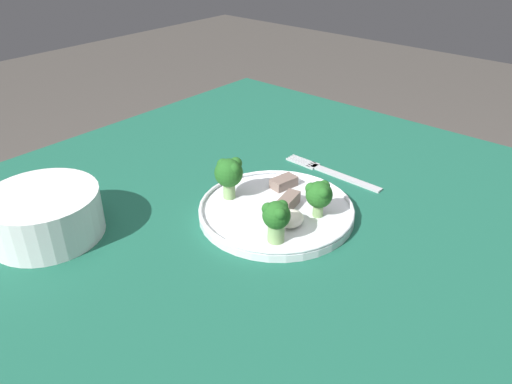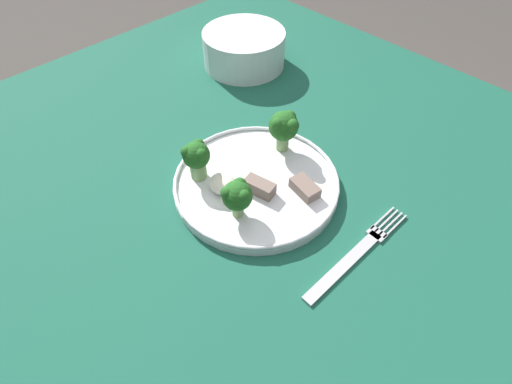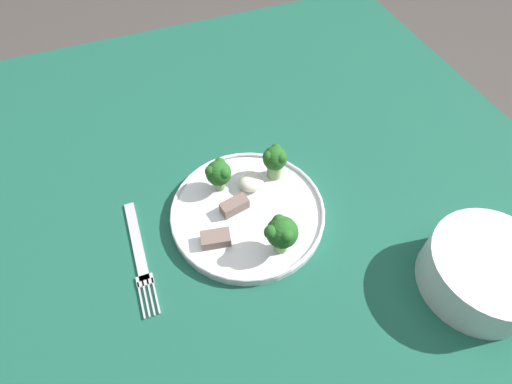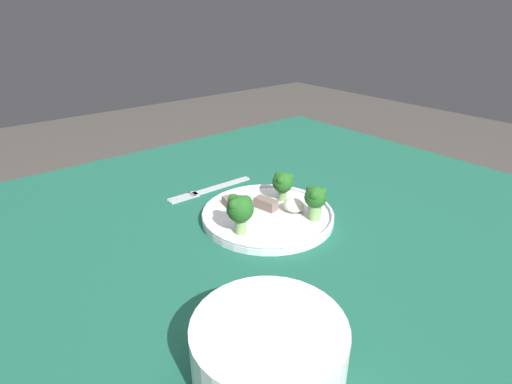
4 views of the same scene
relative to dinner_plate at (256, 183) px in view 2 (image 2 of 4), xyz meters
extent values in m
plane|color=#4C4742|center=(-0.02, -0.04, -0.73)|extent=(8.00, 8.00, 0.00)
cube|color=#195642|center=(-0.02, -0.04, -0.02)|extent=(1.06, 1.10, 0.03)
cylinder|color=brown|center=(-0.49, 0.45, -0.38)|extent=(0.06, 0.06, 0.69)
cylinder|color=white|center=(0.00, 0.00, 0.00)|extent=(0.24, 0.24, 0.01)
torus|color=white|center=(0.00, 0.00, 0.01)|extent=(0.24, 0.24, 0.01)
cube|color=#B2B2B7|center=(0.17, -0.02, -0.01)|extent=(0.02, 0.14, 0.00)
cube|color=#B2B2B7|center=(0.18, 0.05, -0.01)|extent=(0.02, 0.02, 0.00)
cube|color=#B2B2B7|center=(0.19, 0.08, -0.01)|extent=(0.00, 0.06, 0.00)
cube|color=#B2B2B7|center=(0.18, 0.08, -0.01)|extent=(0.00, 0.06, 0.00)
cube|color=#B2B2B7|center=(0.17, 0.08, -0.01)|extent=(0.00, 0.06, 0.00)
cube|color=#B2B2B7|center=(0.17, 0.08, -0.01)|extent=(0.00, 0.06, 0.00)
cylinder|color=white|center=(-0.26, 0.22, 0.03)|extent=(0.16, 0.16, 0.07)
cylinder|color=silver|center=(-0.26, 0.22, 0.02)|extent=(0.13, 0.13, 0.05)
cylinder|color=#7FA866|center=(0.03, -0.06, 0.01)|extent=(0.02, 0.02, 0.02)
sphere|color=#215B1E|center=(0.03, -0.06, 0.04)|extent=(0.04, 0.04, 0.04)
sphere|color=#215B1E|center=(0.04, -0.06, 0.05)|extent=(0.02, 0.02, 0.02)
sphere|color=#215B1E|center=(0.02, -0.05, 0.05)|extent=(0.02, 0.02, 0.02)
sphere|color=#215B1E|center=(0.02, -0.07, 0.05)|extent=(0.02, 0.02, 0.02)
cylinder|color=#7FA866|center=(-0.02, 0.08, 0.02)|extent=(0.02, 0.02, 0.03)
sphere|color=#215B1E|center=(-0.02, 0.08, 0.05)|extent=(0.05, 0.05, 0.05)
sphere|color=#215B1E|center=(-0.01, 0.08, 0.06)|extent=(0.02, 0.02, 0.02)
sphere|color=#215B1E|center=(-0.03, 0.09, 0.06)|extent=(0.02, 0.02, 0.02)
sphere|color=#215B1E|center=(-0.03, 0.07, 0.06)|extent=(0.02, 0.02, 0.02)
cylinder|color=#7FA866|center=(-0.07, -0.05, 0.02)|extent=(0.02, 0.02, 0.03)
sphere|color=#215B1E|center=(-0.07, -0.05, 0.05)|extent=(0.04, 0.04, 0.04)
sphere|color=#215B1E|center=(-0.05, -0.05, 0.05)|extent=(0.02, 0.02, 0.02)
sphere|color=#215B1E|center=(-0.07, -0.04, 0.05)|extent=(0.02, 0.02, 0.02)
sphere|color=#215B1E|center=(-0.07, -0.06, 0.05)|extent=(0.02, 0.02, 0.02)
cube|color=#756056|center=(0.06, 0.03, 0.01)|extent=(0.05, 0.03, 0.02)
cube|color=#756056|center=(0.02, -0.01, 0.01)|extent=(0.05, 0.03, 0.02)
ellipsoid|color=silver|center=(-0.02, -0.04, 0.01)|extent=(0.04, 0.04, 0.02)
camera|label=1|loc=(-0.52, -0.41, 0.41)|focal=35.00mm
camera|label=2|loc=(0.28, -0.28, 0.43)|focal=28.00mm
camera|label=3|loc=(0.11, 0.34, 0.52)|focal=28.00mm
camera|label=4|loc=(-0.49, 0.43, 0.35)|focal=28.00mm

